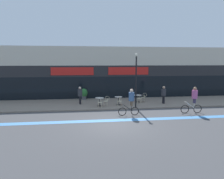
% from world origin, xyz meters
% --- Properties ---
extents(ground_plane, '(120.00, 120.00, 0.00)m').
position_xyz_m(ground_plane, '(0.00, 0.00, 0.00)').
color(ground_plane, '#424244').
extents(sidewalk_slab, '(40.00, 5.50, 0.12)m').
position_xyz_m(sidewalk_slab, '(0.00, 7.25, 0.06)').
color(sidewalk_slab, gray).
rests_on(sidewalk_slab, ground).
extents(storefront_facade, '(40.00, 4.06, 5.77)m').
position_xyz_m(storefront_facade, '(0.00, 11.97, 2.87)').
color(storefront_facade, beige).
rests_on(storefront_facade, ground).
extents(bike_lane_stripe, '(36.00, 0.70, 0.01)m').
position_xyz_m(bike_lane_stripe, '(0.00, 1.16, 0.00)').
color(bike_lane_stripe, '#3D7AB7').
rests_on(bike_lane_stripe, ground).
extents(bistro_table_0, '(0.79, 0.79, 0.76)m').
position_xyz_m(bistro_table_0, '(-0.51, 5.78, 0.67)').
color(bistro_table_0, black).
rests_on(bistro_table_0, sidewalk_slab).
extents(bistro_table_1, '(0.70, 0.70, 0.76)m').
position_xyz_m(bistro_table_1, '(1.30, 6.15, 0.66)').
color(bistro_table_1, black).
rests_on(bistro_table_1, sidewalk_slab).
extents(bistro_table_2, '(0.77, 0.77, 0.70)m').
position_xyz_m(bistro_table_2, '(3.45, 7.29, 0.63)').
color(bistro_table_2, black).
rests_on(bistro_table_2, sidewalk_slab).
extents(cafe_chair_0_near, '(0.42, 0.59, 0.90)m').
position_xyz_m(cafe_chair_0_near, '(-0.51, 5.15, 0.64)').
color(cafe_chair_0_near, beige).
rests_on(cafe_chair_0_near, sidewalk_slab).
extents(cafe_chair_0_side, '(0.58, 0.40, 0.90)m').
position_xyz_m(cafe_chair_0_side, '(0.12, 5.77, 0.64)').
color(cafe_chair_0_side, beige).
rests_on(cafe_chair_0_side, sidewalk_slab).
extents(cafe_chair_1_near, '(0.40, 0.57, 0.90)m').
position_xyz_m(cafe_chair_1_near, '(1.30, 5.52, 0.64)').
color(cafe_chair_1_near, beige).
rests_on(cafe_chair_1_near, sidewalk_slab).
extents(cafe_chair_2_near, '(0.42, 0.59, 0.90)m').
position_xyz_m(cafe_chair_2_near, '(3.45, 6.66, 0.64)').
color(cafe_chair_2_near, beige).
rests_on(cafe_chair_2_near, sidewalk_slab).
extents(cafe_chair_2_side, '(0.59, 0.43, 0.90)m').
position_xyz_m(cafe_chair_2_side, '(4.08, 7.28, 0.64)').
color(cafe_chair_2_side, beige).
rests_on(cafe_chair_2_side, sidewalk_slab).
extents(planter_pot, '(0.77, 0.77, 1.19)m').
position_xyz_m(planter_pot, '(-1.88, 9.42, 0.77)').
color(planter_pot, '#4C4C51').
rests_on(planter_pot, sidewalk_slab).
extents(lamp_post, '(0.26, 0.26, 4.71)m').
position_xyz_m(lamp_post, '(2.66, 4.91, 2.87)').
color(lamp_post, black).
rests_on(lamp_post, sidewalk_slab).
extents(cyclist_0, '(1.64, 0.49, 2.05)m').
position_xyz_m(cyclist_0, '(1.65, 2.45, 1.21)').
color(cyclist_0, black).
rests_on(cyclist_0, ground).
extents(cyclist_1, '(1.76, 0.50, 2.13)m').
position_xyz_m(cyclist_1, '(6.81, 2.46, 1.24)').
color(cyclist_1, black).
rests_on(cyclist_1, ground).
extents(pedestrian_near_end, '(0.53, 0.53, 1.69)m').
position_xyz_m(pedestrian_near_end, '(5.72, 6.19, 1.12)').
color(pedestrian_near_end, black).
rests_on(pedestrian_near_end, sidewalk_slab).
extents(pedestrian_far_end, '(0.49, 0.49, 1.67)m').
position_xyz_m(pedestrian_far_end, '(-2.26, 6.96, 1.11)').
color(pedestrian_far_end, black).
rests_on(pedestrian_far_end, sidewalk_slab).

